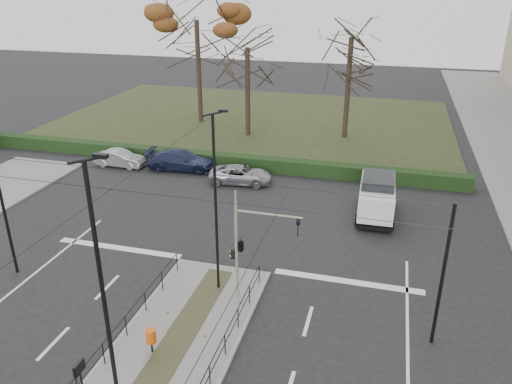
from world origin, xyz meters
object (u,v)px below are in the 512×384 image
parked_car_second (120,158)px  bare_tree_center (351,45)px  info_panel (80,373)px  white_van (377,195)px  parked_car_third (181,160)px  parked_car_fourth (241,175)px  litter_bin (151,336)px  bare_tree_near (247,54)px  streetlamp_median_far (216,203)px  rust_tree (196,20)px  traffic_light (242,244)px  streetlamp_median_near (105,300)px

parked_car_second → bare_tree_center: bare_tree_center is taller
info_panel → white_van: 19.54m
parked_car_third → parked_car_fourth: size_ratio=1.18×
litter_bin → parked_car_fourth: bearing=95.8°
litter_bin → bare_tree_center: size_ratio=0.09×
parked_car_second → white_van: 19.40m
parked_car_fourth → bare_tree_near: bare_tree_near is taller
streetlamp_median_far → rust_tree: (-11.19, 26.77, 5.21)m
info_panel → bare_tree_center: (4.91, 33.06, 6.31)m
litter_bin → streetlamp_median_far: bearing=77.6°
litter_bin → bare_tree_center: bearing=82.3°
litter_bin → white_van: bearing=62.6°
traffic_light → parked_car_fourth: size_ratio=1.05×
parked_car_fourth → bare_tree_near: size_ratio=0.43×
litter_bin → bare_tree_center: bare_tree_center is taller
traffic_light → bare_tree_near: (-6.71, 24.01, 4.38)m
traffic_light → parked_car_third: 17.20m
streetlamp_median_far → rust_tree: 29.48m
parked_car_third → streetlamp_median_far: bearing=-156.1°
parked_car_third → parked_car_fourth: (5.01, -1.37, -0.14)m
streetlamp_median_far → bare_tree_center: bare_tree_center is taller
parked_car_second → parked_car_fourth: 9.78m
parked_car_second → rust_tree: rust_tree is taller
parked_car_fourth → rust_tree: (-8.39, 14.08, 8.98)m
parked_car_second → parked_car_fourth: (9.75, -0.77, -0.02)m
traffic_light → parked_car_fourth: bearing=107.3°
bare_tree_center → bare_tree_near: bare_tree_center is taller
traffic_light → parked_car_third: traffic_light is taller
traffic_light → litter_bin: 5.26m
parked_car_fourth → white_van: bearing=-113.3°
streetlamp_median_near → bare_tree_center: bearing=83.7°
info_panel → streetlamp_median_far: streetlamp_median_far is taller
bare_tree_near → parked_car_fourth: bearing=-76.4°
streetlamp_median_near → bare_tree_near: bearing=98.8°
white_van → parked_car_fourth: bearing=163.0°
bare_tree_center → traffic_light: bearing=-94.0°
parked_car_fourth → rust_tree: size_ratio=0.35×
parked_car_second → parked_car_third: (4.74, 0.60, 0.12)m
streetlamp_median_far → white_van: streetlamp_median_far is taller
info_panel → rust_tree: 36.67m
streetlamp_median_near → rust_tree: size_ratio=0.72×
litter_bin → bare_tree_near: (-4.41, 28.31, 6.32)m
rust_tree → bare_tree_near: size_ratio=1.23×
streetlamp_median_far → parked_car_fourth: streetlamp_median_far is taller
traffic_light → streetlamp_median_near: size_ratio=0.50×
traffic_light → white_van: size_ratio=0.94×
streetlamp_median_near → parked_car_fourth: streetlamp_median_near is taller
parked_car_fourth → bare_tree_center: bare_tree_center is taller
info_panel → streetlamp_median_near: streetlamp_median_near is taller
streetlamp_median_near → streetlamp_median_far: bearing=85.7°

